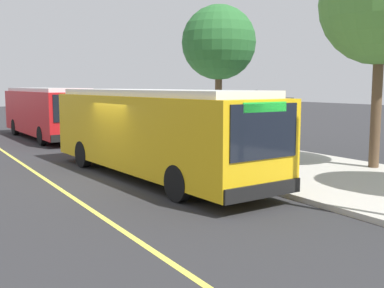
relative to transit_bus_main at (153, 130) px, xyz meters
name	(u,v)px	position (x,y,z in m)	size (l,w,h in m)	color
ground_plane	(120,178)	(-0.50, -1.01, -1.62)	(120.00, 120.00, 0.00)	#2B2B2D
sidewalk_curb	(258,161)	(-0.50, 4.99, -1.54)	(44.00, 6.40, 0.15)	#B7B2A8
lane_stripe_center	(54,185)	(-0.50, -3.21, -1.61)	(36.00, 0.14, 0.01)	#E0D64C
transit_bus_main	(153,130)	(0.00, 0.00, 0.00)	(10.90, 3.26, 2.95)	gold
transit_bus_second	(47,111)	(-13.75, 0.00, 0.00)	(10.14, 2.82, 2.95)	red
bus_shelter	(253,115)	(-0.79, 4.92, 0.30)	(2.90, 1.60, 2.48)	#333338
waiting_bench	(255,148)	(-0.40, 4.74, -0.98)	(1.60, 0.48, 0.95)	brown
route_sign_post	(256,122)	(2.52, 2.36, 0.34)	(0.44, 0.08, 2.80)	#333338
pedestrian_commuter	(222,138)	(-0.44, 3.16, -0.50)	(0.24, 0.40, 1.69)	#282D47
street_tree_near_shelter	(219,43)	(-5.88, 6.74, 3.61)	(3.76, 3.76, 6.99)	brown
street_tree_upstreet	(381,4)	(3.16, 7.32, 4.29)	(4.26, 4.26, 7.91)	brown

